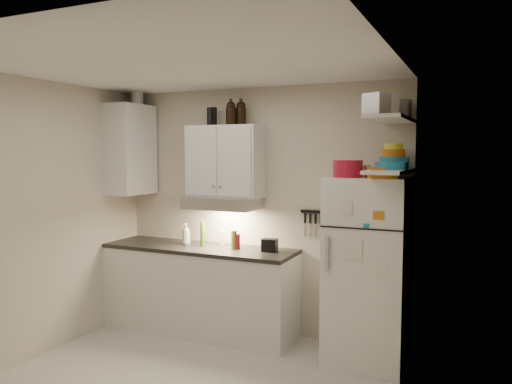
% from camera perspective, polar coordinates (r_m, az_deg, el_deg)
% --- Properties ---
extents(ceiling, '(3.20, 3.00, 0.02)m').
position_cam_1_polar(ceiling, '(4.03, -8.84, 14.38)').
color(ceiling, white).
rests_on(ceiling, ground).
extents(back_wall, '(3.20, 0.02, 2.60)m').
position_cam_1_polar(back_wall, '(5.33, 0.26, -2.12)').
color(back_wall, beige).
rests_on(back_wall, ground).
extents(left_wall, '(0.02, 3.00, 2.60)m').
position_cam_1_polar(left_wall, '(5.07, -24.08, -2.86)').
color(left_wall, beige).
rests_on(left_wall, ground).
extents(right_wall, '(0.02, 3.00, 2.60)m').
position_cam_1_polar(right_wall, '(3.43, 14.73, -6.01)').
color(right_wall, beige).
rests_on(right_wall, ground).
extents(base_cabinet, '(2.10, 0.60, 0.88)m').
position_cam_1_polar(base_cabinet, '(5.48, -6.45, -11.14)').
color(base_cabinet, silver).
rests_on(base_cabinet, floor).
extents(countertop, '(2.10, 0.62, 0.04)m').
position_cam_1_polar(countertop, '(5.37, -6.50, -6.41)').
color(countertop, black).
rests_on(countertop, base_cabinet).
extents(upper_cabinet, '(0.80, 0.33, 0.75)m').
position_cam_1_polar(upper_cabinet, '(5.27, -3.50, 3.52)').
color(upper_cabinet, silver).
rests_on(upper_cabinet, back_wall).
extents(side_cabinet, '(0.33, 0.55, 1.00)m').
position_cam_1_polar(side_cabinet, '(5.78, -14.16, 4.72)').
color(side_cabinet, silver).
rests_on(side_cabinet, left_wall).
extents(range_hood, '(0.76, 0.46, 0.12)m').
position_cam_1_polar(range_hood, '(5.24, -3.81, -1.26)').
color(range_hood, silver).
rests_on(range_hood, back_wall).
extents(fridge, '(0.70, 0.68, 1.70)m').
position_cam_1_polar(fridge, '(4.70, 12.66, -8.71)').
color(fridge, white).
rests_on(fridge, floor).
extents(shelf_hi, '(0.30, 0.95, 0.03)m').
position_cam_1_polar(shelf_hi, '(4.42, 15.17, 8.04)').
color(shelf_hi, silver).
rests_on(shelf_hi, right_wall).
extents(shelf_lo, '(0.30, 0.95, 0.03)m').
position_cam_1_polar(shelf_lo, '(4.41, 15.05, 2.33)').
color(shelf_lo, silver).
rests_on(shelf_lo, right_wall).
extents(knife_strip, '(0.42, 0.02, 0.03)m').
position_cam_1_polar(knife_strip, '(5.06, 7.40, -2.29)').
color(knife_strip, black).
rests_on(knife_strip, back_wall).
extents(dutch_oven, '(0.35, 0.35, 0.15)m').
position_cam_1_polar(dutch_oven, '(4.47, 10.45, 2.63)').
color(dutch_oven, maroon).
rests_on(dutch_oven, fridge).
extents(book_stack, '(0.30, 0.33, 0.09)m').
position_cam_1_polar(book_stack, '(4.35, 14.15, 2.13)').
color(book_stack, '#C77218').
rests_on(book_stack, fridge).
extents(spice_jar, '(0.08, 0.08, 0.11)m').
position_cam_1_polar(spice_jar, '(4.53, 12.59, 2.34)').
color(spice_jar, silver).
rests_on(spice_jar, fridge).
extents(stock_pot, '(0.24, 0.24, 0.17)m').
position_cam_1_polar(stock_pot, '(4.69, 15.90, 9.04)').
color(stock_pot, silver).
rests_on(stock_pot, shelf_hi).
extents(tin_a, '(0.22, 0.21, 0.19)m').
position_cam_1_polar(tin_a, '(4.39, 14.75, 9.51)').
color(tin_a, '#AAAAAD').
rests_on(tin_a, shelf_hi).
extents(tin_b, '(0.21, 0.21, 0.16)m').
position_cam_1_polar(tin_b, '(4.07, 13.60, 9.75)').
color(tin_b, '#AAAAAD').
rests_on(tin_b, shelf_hi).
extents(bowl_teal, '(0.27, 0.27, 0.11)m').
position_cam_1_polar(bowl_teal, '(4.66, 15.51, 3.27)').
color(bowl_teal, teal).
rests_on(bowl_teal, shelf_lo).
extents(bowl_orange, '(0.21, 0.21, 0.06)m').
position_cam_1_polar(bowl_orange, '(4.65, 15.42, 4.31)').
color(bowl_orange, '#CE6113').
rests_on(bowl_orange, bowl_teal).
extents(bowl_yellow, '(0.17, 0.17, 0.05)m').
position_cam_1_polar(bowl_yellow, '(4.65, 15.43, 5.03)').
color(bowl_yellow, yellow).
rests_on(bowl_yellow, bowl_orange).
extents(plates, '(0.35, 0.35, 0.07)m').
position_cam_1_polar(plates, '(4.34, 15.20, 2.93)').
color(plates, teal).
rests_on(plates, shelf_lo).
extents(growler_a, '(0.13, 0.13, 0.25)m').
position_cam_1_polar(growler_a, '(5.21, -2.89, 9.01)').
color(growler_a, black).
rests_on(growler_a, upper_cabinet).
extents(growler_b, '(0.14, 0.14, 0.26)m').
position_cam_1_polar(growler_b, '(5.24, -1.73, 9.03)').
color(growler_b, black).
rests_on(growler_b, upper_cabinet).
extents(thermos_a, '(0.08, 0.08, 0.19)m').
position_cam_1_polar(thermos_a, '(5.34, -5.27, 8.56)').
color(thermos_a, black).
rests_on(thermos_a, upper_cabinet).
extents(thermos_b, '(0.09, 0.09, 0.20)m').
position_cam_1_polar(thermos_b, '(5.39, -4.85, 8.57)').
color(thermos_b, black).
rests_on(thermos_b, upper_cabinet).
extents(side_jar, '(0.16, 0.16, 0.18)m').
position_cam_1_polar(side_jar, '(5.88, -13.43, 10.48)').
color(side_jar, silver).
rests_on(side_jar, side_cabinet).
extents(soap_bottle, '(0.12, 0.12, 0.26)m').
position_cam_1_polar(soap_bottle, '(5.48, -8.00, -4.62)').
color(soap_bottle, silver).
rests_on(soap_bottle, countertop).
extents(pepper_mill, '(0.08, 0.08, 0.20)m').
position_cam_1_polar(pepper_mill, '(5.18, -2.53, -5.47)').
color(pepper_mill, brown).
rests_on(pepper_mill, countertop).
extents(oil_bottle, '(0.07, 0.07, 0.26)m').
position_cam_1_polar(oil_bottle, '(5.36, -6.12, -4.79)').
color(oil_bottle, '#41691A').
rests_on(oil_bottle, countertop).
extents(vinegar_bottle, '(0.06, 0.06, 0.25)m').
position_cam_1_polar(vinegar_bottle, '(5.38, -6.06, -4.80)').
color(vinegar_bottle, black).
rests_on(vinegar_bottle, countertop).
extents(clear_bottle, '(0.07, 0.07, 0.15)m').
position_cam_1_polar(clear_bottle, '(5.38, -3.88, -5.32)').
color(clear_bottle, silver).
rests_on(clear_bottle, countertop).
extents(red_jar, '(0.10, 0.10, 0.16)m').
position_cam_1_polar(red_jar, '(5.20, -2.25, -5.64)').
color(red_jar, maroon).
rests_on(red_jar, countertop).
extents(caddy, '(0.16, 0.12, 0.13)m').
position_cam_1_polar(caddy, '(5.06, 1.57, -6.10)').
color(caddy, black).
rests_on(caddy, countertop).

